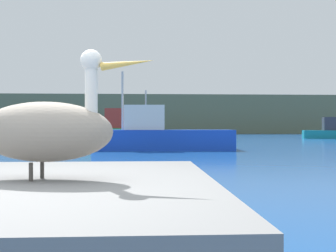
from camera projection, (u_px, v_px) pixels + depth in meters
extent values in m
cube|color=#5B664C|center=(142.00, 115.00, 80.51)|extent=(140.00, 13.99, 7.27)
cube|color=gray|center=(43.00, 241.00, 2.98)|extent=(2.51, 3.14, 0.90)
ellipsoid|color=gray|center=(43.00, 132.00, 2.98)|extent=(1.15, 0.71, 0.44)
cylinder|color=white|center=(91.00, 95.00, 2.91)|extent=(0.09, 0.09, 0.40)
sphere|color=white|center=(91.00, 60.00, 2.91)|extent=(0.16, 0.16, 0.16)
cone|color=gold|center=(128.00, 64.00, 2.86)|extent=(0.39, 0.15, 0.09)
cylinder|color=#4C4742|center=(42.00, 170.00, 3.07)|extent=(0.03, 0.03, 0.13)
cylinder|color=#4C4742|center=(31.00, 172.00, 2.91)|extent=(0.03, 0.03, 0.13)
cube|color=blue|center=(164.00, 140.00, 22.80)|extent=(7.81, 2.86, 1.13)
cube|color=silver|center=(145.00, 118.00, 22.79)|extent=(2.26, 2.06, 1.36)
cylinder|color=#B2B2B2|center=(122.00, 101.00, 22.77)|extent=(0.12, 0.12, 3.28)
cylinder|color=#3F382D|center=(98.00, 124.00, 22.74)|extent=(0.10, 0.10, 0.70)
cube|color=#1E8C4C|center=(122.00, 136.00, 32.79)|extent=(6.56, 2.08, 1.18)
cube|color=maroon|center=(119.00, 118.00, 32.79)|extent=(2.25, 1.57, 1.60)
cylinder|color=#B2B2B2|center=(146.00, 109.00, 32.82)|extent=(0.12, 0.12, 3.09)
cylinder|color=#3F382D|center=(160.00, 124.00, 32.83)|extent=(0.10, 0.10, 0.70)
cube|color=teal|center=(333.00, 134.00, 44.79)|extent=(6.50, 3.21, 0.92)
cube|color=#2D333D|center=(335.00, 124.00, 44.76)|extent=(2.71, 2.01, 1.45)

